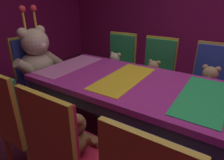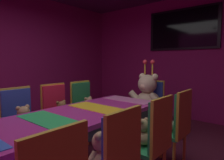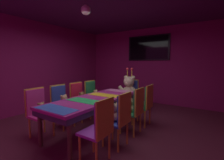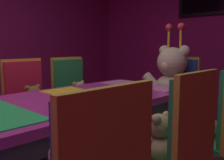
# 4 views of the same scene
# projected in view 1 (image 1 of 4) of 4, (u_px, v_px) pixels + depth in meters

# --- Properties ---
(ground_plane) EXTENTS (7.90, 7.90, 0.00)m
(ground_plane) POSITION_uv_depth(u_px,v_px,m) (152.00, 154.00, 1.90)
(ground_plane) COLOR #591E33
(wall_right) EXTENTS (0.12, 6.40, 2.80)m
(wall_right) POSITION_uv_depth(u_px,v_px,m) (215.00, 0.00, 3.35)
(wall_right) COLOR #8C1959
(wall_right) RESTS_ON ground_plane
(banquet_table) EXTENTS (0.90, 2.40, 0.75)m
(banquet_table) POSITION_uv_depth(u_px,v_px,m) (158.00, 96.00, 1.64)
(banquet_table) COLOR #B22D8C
(banquet_table) RESTS_ON ground_plane
(chair_left_2) EXTENTS (0.42, 0.41, 0.98)m
(chair_left_2) POSITION_uv_depth(u_px,v_px,m) (60.00, 146.00, 1.17)
(chair_left_2) COLOR red
(chair_left_2) RESTS_ON ground_plane
(teddy_left_2) EXTENTS (0.24, 0.31, 0.29)m
(teddy_left_2) POSITION_uv_depth(u_px,v_px,m) (77.00, 135.00, 1.29)
(teddy_left_2) COLOR brown
(teddy_left_2) RESTS_ON chair_left_2
(chair_left_3) EXTENTS (0.42, 0.41, 0.98)m
(chair_left_3) POSITION_uv_depth(u_px,v_px,m) (14.00, 117.00, 1.45)
(chair_left_3) COLOR #268C4C
(chair_left_3) RESTS_ON ground_plane
(teddy_left_3) EXTENTS (0.22, 0.29, 0.27)m
(teddy_left_3) POSITION_uv_depth(u_px,v_px,m) (31.00, 111.00, 1.57)
(teddy_left_3) COLOR tan
(teddy_left_3) RESTS_ON chair_left_3
(chair_right_1) EXTENTS (0.42, 0.41, 0.98)m
(chair_right_1) POSITION_uv_depth(u_px,v_px,m) (210.00, 78.00, 2.15)
(chair_right_1) COLOR #2D47B2
(chair_right_1) RESTS_ON ground_plane
(teddy_right_1) EXTENTS (0.27, 0.34, 0.32)m
(teddy_right_1) POSITION_uv_depth(u_px,v_px,m) (208.00, 83.00, 2.04)
(teddy_right_1) COLOR tan
(teddy_right_1) RESTS_ON chair_right_1
(chair_right_2) EXTENTS (0.42, 0.41, 0.98)m
(chair_right_2) POSITION_uv_depth(u_px,v_px,m) (157.00, 68.00, 2.46)
(chair_right_2) COLOR #268C4C
(chair_right_2) RESTS_ON ground_plane
(teddy_right_2) EXTENTS (0.23, 0.30, 0.28)m
(teddy_right_2) POSITION_uv_depth(u_px,v_px,m) (153.00, 73.00, 2.35)
(teddy_right_2) COLOR tan
(teddy_right_2) RESTS_ON chair_right_2
(chair_right_3) EXTENTS (0.42, 0.41, 0.98)m
(chair_right_3) POSITION_uv_depth(u_px,v_px,m) (120.00, 61.00, 2.74)
(chair_right_3) COLOR #268C4C
(chair_right_3) RESTS_ON ground_plane
(teddy_right_3) EXTENTS (0.24, 0.31, 0.29)m
(teddy_right_3) POSITION_uv_depth(u_px,v_px,m) (115.00, 65.00, 2.64)
(teddy_right_3) COLOR beige
(teddy_right_3) RESTS_ON chair_right_3
(throne_chair) EXTENTS (0.41, 0.42, 0.98)m
(throne_chair) POSITION_uv_depth(u_px,v_px,m) (31.00, 66.00, 2.53)
(throne_chair) COLOR #2D47B2
(throne_chair) RESTS_ON ground_plane
(king_teddy_bear) EXTENTS (0.70, 0.54, 0.89)m
(king_teddy_bear) POSITION_uv_depth(u_px,v_px,m) (38.00, 57.00, 2.39)
(king_teddy_bear) COLOR beige
(king_teddy_bear) RESTS_ON throne_chair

